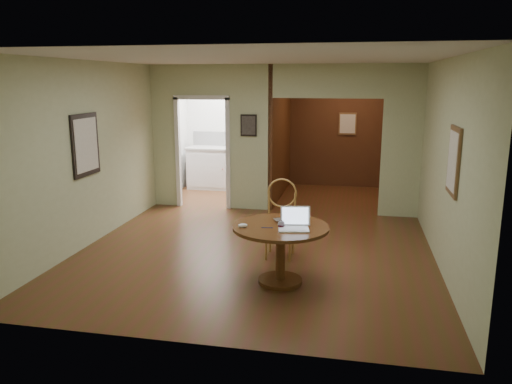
% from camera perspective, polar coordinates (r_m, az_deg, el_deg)
% --- Properties ---
extents(floor, '(5.00, 5.00, 0.00)m').
position_cam_1_polar(floor, '(7.11, -0.32, -7.18)').
color(floor, '#4C3315').
rests_on(floor, ground).
extents(room_shell, '(5.20, 7.50, 5.00)m').
position_cam_1_polar(room_shell, '(9.89, 0.67, 6.11)').
color(room_shell, silver).
rests_on(room_shell, ground).
extents(dining_table, '(1.15, 1.15, 0.72)m').
position_cam_1_polar(dining_table, '(6.01, 2.82, -5.58)').
color(dining_table, '#5A3716').
rests_on(dining_table, ground).
extents(chair, '(0.46, 0.46, 1.08)m').
position_cam_1_polar(chair, '(6.94, 2.84, -2.49)').
color(chair, '#A9703C').
rests_on(chair, ground).
extents(open_laptop, '(0.39, 0.36, 0.25)m').
position_cam_1_polar(open_laptop, '(5.85, 4.41, -3.54)').
color(open_laptop, white).
rests_on(open_laptop, dining_table).
extents(closed_laptop, '(0.41, 0.36, 0.03)m').
position_cam_1_polar(closed_laptop, '(6.13, 3.83, -3.28)').
color(closed_laptop, '#B6B7BC').
rests_on(closed_laptop, dining_table).
extents(mouse, '(0.13, 0.10, 0.05)m').
position_cam_1_polar(mouse, '(5.88, -1.53, -3.85)').
color(mouse, white).
rests_on(mouse, dining_table).
extents(wine_glass, '(0.08, 0.08, 0.09)m').
position_cam_1_polar(wine_glass, '(5.85, 2.90, -3.69)').
color(wine_glass, white).
rests_on(wine_glass, dining_table).
extents(pen, '(0.14, 0.02, 0.01)m').
position_cam_1_polar(pen, '(5.86, 1.28, -4.09)').
color(pen, '#0C1754').
rests_on(pen, dining_table).
extents(kitchen_cabinet, '(2.06, 0.60, 0.94)m').
position_cam_1_polar(kitchen_cabinet, '(11.26, -2.70, 2.72)').
color(kitchen_cabinet, white).
rests_on(kitchen_cabinet, ground).
extents(grocery_bag, '(0.39, 0.36, 0.32)m').
position_cam_1_polar(grocery_bag, '(11.03, 0.26, 5.84)').
color(grocery_bag, beige).
rests_on(grocery_bag, kitchen_cabinet).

